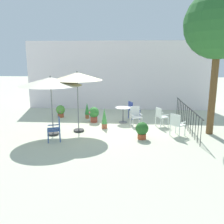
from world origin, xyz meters
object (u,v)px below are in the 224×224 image
object	(u,v)px
patio_chair_4	(56,128)
patio_chair_0	(136,115)
patio_umbrella_0	(51,82)
patio_umbrella_1	(77,77)
shade_tree	(220,24)
patio_chair_1	(161,115)
potted_plant_3	(104,118)
cafe_table_0	(123,112)
potted_plant_0	(87,110)
patio_chair_3	(133,109)
potted_plant_1	(94,114)
potted_plant_2	(142,130)
potted_plant_4	(61,111)
patio_chair_2	(177,123)

from	to	relation	value
patio_chair_4	patio_chair_0	bearing A→B (deg)	37.62
patio_umbrella_0	patio_umbrella_1	size ratio (longest dim) A/B	0.96
shade_tree	patio_umbrella_1	distance (m)	5.85
patio_chair_1	potted_plant_3	world-z (taller)	potted_plant_3
patio_chair_0	cafe_table_0	bearing A→B (deg)	139.52
patio_umbrella_1	cafe_table_0	xyz separation A→B (m)	(1.83, 1.58, -1.78)
potted_plant_0	potted_plant_3	size ratio (longest dim) A/B	0.90
patio_chair_1	patio_umbrella_0	bearing A→B (deg)	-161.16
patio_umbrella_1	patio_chair_3	world-z (taller)	patio_umbrella_1
patio_umbrella_1	potted_plant_0	xyz separation A→B (m)	(-0.04, 2.27, -1.87)
shade_tree	potted_plant_0	distance (m)	7.07
patio_chair_3	cafe_table_0	bearing A→B (deg)	-123.49
potted_plant_1	patio_umbrella_0	bearing A→B (deg)	-123.14
potted_plant_0	patio_chair_1	bearing A→B (deg)	-19.55
shade_tree	potted_plant_2	distance (m)	4.95
patio_chair_3	patio_chair_4	world-z (taller)	patio_chair_3
potted_plant_2	patio_chair_3	bearing A→B (deg)	96.05
patio_chair_3	potted_plant_2	size ratio (longest dim) A/B	1.38
patio_chair_0	patio_chair_1	bearing A→B (deg)	-3.96
patio_umbrella_0	patio_chair_1	xyz separation A→B (m)	(4.49, 1.53, -1.63)
shade_tree	potted_plant_2	bearing A→B (deg)	-162.04
patio_chair_4	potted_plant_0	bearing A→B (deg)	81.09
patio_umbrella_1	potted_plant_4	world-z (taller)	patio_umbrella_1
shade_tree	potted_plant_3	xyz separation A→B (m)	(-4.45, 0.39, -3.84)
potted_plant_2	patio_umbrella_0	bearing A→B (deg)	175.91
shade_tree	patio_chair_2	distance (m)	4.07
patio_umbrella_1	patio_chair_3	size ratio (longest dim) A/B	2.79
potted_plant_0	potted_plant_2	bearing A→B (deg)	-48.89
patio_chair_0	patio_chair_3	size ratio (longest dim) A/B	0.97
patio_chair_0	potted_plant_0	size ratio (longest dim) A/B	1.08
patio_chair_3	patio_chair_1	bearing A→B (deg)	-46.21
patio_chair_3	potted_plant_1	world-z (taller)	patio_chair_3
potted_plant_3	patio_umbrella_0	bearing A→B (deg)	-151.72
cafe_table_0	potted_plant_4	size ratio (longest dim) A/B	1.17
patio_chair_1	patio_chair_4	distance (m)	4.71
cafe_table_0	potted_plant_2	distance (m)	2.50
patio_umbrella_0	patio_chair_3	world-z (taller)	patio_umbrella_0
patio_umbrella_1	potted_plant_4	distance (m)	3.44
patio_chair_2	patio_chair_3	bearing A→B (deg)	123.22
patio_chair_3	patio_umbrella_1	bearing A→B (deg)	-135.11
cafe_table_0	patio_chair_3	distance (m)	0.86
patio_umbrella_0	patio_chair_2	bearing A→B (deg)	2.42
shade_tree	patio_chair_2	bearing A→B (deg)	-162.53
patio_chair_1	potted_plant_2	size ratio (longest dim) A/B	1.32
shade_tree	patio_chair_2	world-z (taller)	shade_tree
potted_plant_4	patio_chair_0	bearing A→B (deg)	-19.03
potted_plant_0	potted_plant_4	size ratio (longest dim) A/B	1.29
patio_chair_4	potted_plant_0	distance (m)	3.56
shade_tree	potted_plant_2	xyz separation A→B (m)	(-2.86, -0.93, -3.93)
patio_umbrella_0	patio_chair_0	xyz separation A→B (m)	(3.36, 1.61, -1.64)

